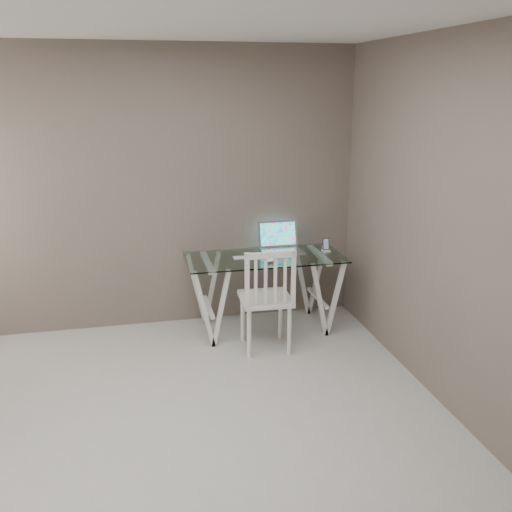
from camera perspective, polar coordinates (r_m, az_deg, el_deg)
The scene contains 7 objects.
room at distance 3.29m, azimuth -9.92°, elevation 5.97°, with size 4.50×4.52×2.71m.
desk at distance 5.56m, azimuth 0.83°, elevation -3.65°, with size 1.50×0.70×0.75m.
chair at distance 5.04m, azimuth 1.14°, elevation -3.96°, with size 0.46×0.46×0.98m.
laptop at distance 5.63m, azimuth 2.44°, elevation 1.19°, with size 0.40×0.34×0.28m.
keyboard at distance 5.41m, azimuth -1.06°, elevation -0.14°, with size 0.25×0.11×0.01m, color silver.
mouse at distance 5.28m, azimuth 1.49°, elevation -0.40°, with size 0.11×0.06×0.03m, color white.
phone_dock at distance 5.65m, azimuth 7.00°, elevation 0.82°, with size 0.07×0.07×0.13m.
Camera 1 is at (-0.21, -3.22, 2.32)m, focal length 40.00 mm.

